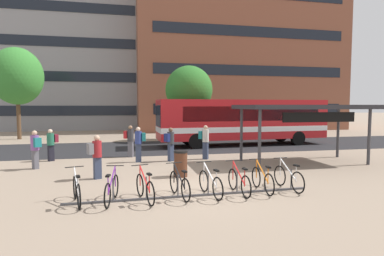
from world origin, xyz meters
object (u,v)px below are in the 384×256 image
(commuter_navy_pack_1, at_px, (170,142))
(commuter_grey_pack_3, at_px, (96,154))
(street_tree_1, at_px, (17,76))
(parked_bicycle_orange_6, at_px, (262,180))
(parked_bicycle_purple_1, at_px, (112,190))
(parked_bicycle_black_3, at_px, (179,185))
(transit_shelter, at_px, (304,109))
(parked_bicycle_white_0, at_px, (77,191))
(commuter_maroon_pack_4, at_px, (51,143))
(commuter_teal_pack_6, at_px, (139,142))
(parked_bicycle_white_7, at_px, (288,178))
(city_bus, at_px, (242,120))
(parked_bicycle_red_5, at_px, (239,182))
(commuter_teal_pack_2, at_px, (205,140))
(commuter_teal_pack_0, at_px, (35,147))
(commuter_red_pack_5, at_px, (130,139))
(street_tree_0, at_px, (189,90))
(parked_bicycle_white_4, at_px, (210,184))
(trash_bin, at_px, (181,164))

(commuter_navy_pack_1, height_order, commuter_grey_pack_3, commuter_navy_pack_1)
(commuter_navy_pack_1, height_order, street_tree_1, street_tree_1)
(parked_bicycle_orange_6, bearing_deg, parked_bicycle_purple_1, 93.01)
(parked_bicycle_black_3, bearing_deg, transit_shelter, -68.76)
(parked_bicycle_white_0, height_order, parked_bicycle_orange_6, same)
(commuter_maroon_pack_4, bearing_deg, commuter_navy_pack_1, 128.76)
(parked_bicycle_white_0, relative_size, parked_bicycle_orange_6, 0.97)
(commuter_navy_pack_1, relative_size, commuter_teal_pack_6, 0.97)
(commuter_grey_pack_3, bearing_deg, parked_bicycle_white_7, -50.65)
(city_bus, relative_size, parked_bicycle_white_0, 7.22)
(parked_bicycle_red_5, distance_m, commuter_navy_pack_1, 6.31)
(parked_bicycle_black_3, relative_size, commuter_teal_pack_2, 0.96)
(commuter_teal_pack_0, height_order, commuter_red_pack_5, commuter_red_pack_5)
(city_bus, bearing_deg, commuter_navy_pack_1, 40.03)
(commuter_grey_pack_3, bearing_deg, city_bus, 16.23)
(parked_bicycle_white_7, height_order, street_tree_0, street_tree_0)
(parked_bicycle_white_4, distance_m, commuter_grey_pack_3, 4.78)
(parked_bicycle_red_5, distance_m, commuter_teal_pack_2, 6.44)
(parked_bicycle_black_3, height_order, parked_bicycle_red_5, same)
(city_bus, relative_size, parked_bicycle_orange_6, 7.03)
(commuter_teal_pack_2, xyz_separation_m, commuter_red_pack_5, (-3.83, 1.47, -0.03))
(commuter_maroon_pack_4, height_order, commuter_red_pack_5, commuter_red_pack_5)
(parked_bicycle_black_3, bearing_deg, commuter_navy_pack_1, -16.44)
(parked_bicycle_white_0, xyz_separation_m, commuter_red_pack_5, (1.53, 7.89, 0.61))
(city_bus, bearing_deg, trash_bin, 53.67)
(parked_bicycle_white_4, bearing_deg, parked_bicycle_white_7, -95.79)
(commuter_navy_pack_1, bearing_deg, commuter_teal_pack_6, 139.77)
(commuter_teal_pack_2, bearing_deg, street_tree_0, 120.62)
(city_bus, relative_size, parked_bicycle_red_5, 7.03)
(commuter_teal_pack_0, bearing_deg, commuter_teal_pack_6, -120.20)
(commuter_teal_pack_6, bearing_deg, parked_bicycle_purple_1, 75.48)
(trash_bin, bearing_deg, commuter_teal_pack_2, 62.51)
(parked_bicycle_red_5, xyz_separation_m, parked_bicycle_white_7, (1.80, 0.16, 0.00))
(parked_bicycle_white_4, bearing_deg, parked_bicycle_red_5, -97.69)
(commuter_red_pack_5, bearing_deg, trash_bin, -46.94)
(commuter_teal_pack_2, bearing_deg, parked_bicycle_white_0, -93.46)
(parked_bicycle_white_0, distance_m, street_tree_1, 20.88)
(transit_shelter, xyz_separation_m, commuter_teal_pack_0, (-12.36, 1.07, -1.66))
(commuter_teal_pack_2, relative_size, trash_bin, 1.72)
(trash_bin, height_order, street_tree_1, street_tree_1)
(commuter_navy_pack_1, distance_m, street_tree_0, 9.91)
(commuter_grey_pack_3, bearing_deg, trash_bin, -31.52)
(commuter_navy_pack_1, height_order, commuter_maroon_pack_4, commuter_navy_pack_1)
(commuter_maroon_pack_4, xyz_separation_m, street_tree_1, (-5.12, 11.42, 4.28))
(parked_bicycle_white_0, distance_m, commuter_grey_pack_3, 3.07)
(commuter_red_pack_5, bearing_deg, street_tree_1, 151.92)
(city_bus, relative_size, parked_bicycle_purple_1, 7.10)
(parked_bicycle_purple_1, relative_size, parked_bicycle_black_3, 1.00)
(commuter_teal_pack_6, height_order, street_tree_0, street_tree_0)
(parked_bicycle_white_4, bearing_deg, commuter_red_pack_5, 6.86)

